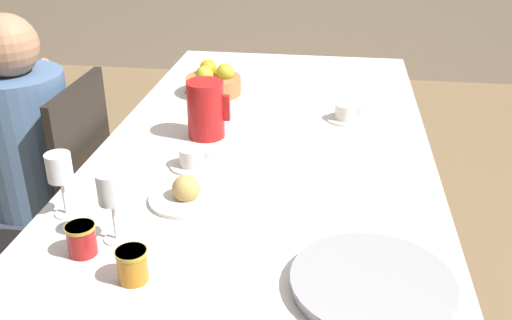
% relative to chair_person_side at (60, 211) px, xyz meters
% --- Properties ---
extents(ground_plane, '(20.00, 20.00, 0.00)m').
position_rel_chair_person_side_xyz_m(ground_plane, '(0.70, 0.16, -0.52)').
color(ground_plane, '#7F6647').
extents(dining_table, '(1.04, 1.94, 0.78)m').
position_rel_chair_person_side_xyz_m(dining_table, '(0.70, 0.16, 0.17)').
color(dining_table, silver).
rests_on(dining_table, ground_plane).
extents(chair_person_side, '(0.42, 0.42, 0.98)m').
position_rel_chair_person_side_xyz_m(chair_person_side, '(0.00, 0.00, 0.00)').
color(chair_person_side, black).
rests_on(chair_person_side, ground_plane).
extents(person_seated, '(0.39, 0.41, 1.20)m').
position_rel_chair_person_side_xyz_m(person_seated, '(-0.09, -0.03, 0.20)').
color(person_seated, '#33333D').
rests_on(person_seated, ground_plane).
extents(red_pitcher, '(0.15, 0.12, 0.19)m').
position_rel_chair_person_side_xyz_m(red_pitcher, '(0.50, 0.12, 0.36)').
color(red_pitcher, red).
rests_on(red_pitcher, dining_table).
extents(wine_glass_water, '(0.06, 0.06, 0.18)m').
position_rel_chair_person_side_xyz_m(wine_glass_water, '(0.42, -0.50, 0.39)').
color(wine_glass_water, white).
rests_on(wine_glass_water, dining_table).
extents(wine_glass_juice, '(0.06, 0.06, 0.17)m').
position_rel_chair_person_side_xyz_m(wine_glass_juice, '(0.26, -0.41, 0.39)').
color(wine_glass_juice, white).
rests_on(wine_glass_juice, dining_table).
extents(teacup_near_person, '(0.13, 0.13, 0.06)m').
position_rel_chair_person_side_xyz_m(teacup_near_person, '(0.51, -0.10, 0.29)').
color(teacup_near_person, silver).
rests_on(teacup_near_person, dining_table).
extents(teacup_across, '(0.13, 0.13, 0.06)m').
position_rel_chair_person_side_xyz_m(teacup_across, '(0.96, 0.33, 0.29)').
color(teacup_across, silver).
rests_on(teacup_across, dining_table).
extents(serving_tray, '(0.34, 0.34, 0.03)m').
position_rel_chair_person_side_xyz_m(serving_tray, '(1.01, -0.60, 0.28)').
color(serving_tray, '#9E9EA3').
rests_on(serving_tray, dining_table).
extents(bread_plate, '(0.20, 0.20, 0.07)m').
position_rel_chair_person_side_xyz_m(bread_plate, '(0.54, -0.30, 0.28)').
color(bread_plate, silver).
rests_on(bread_plate, dining_table).
extents(jam_jar_amber, '(0.07, 0.07, 0.07)m').
position_rel_chair_person_side_xyz_m(jam_jar_amber, '(0.51, -0.64, 0.30)').
color(jam_jar_amber, '#C67A1E').
rests_on(jam_jar_amber, dining_table).
extents(jam_jar_red, '(0.07, 0.07, 0.07)m').
position_rel_chair_person_side_xyz_m(jam_jar_red, '(0.37, -0.56, 0.30)').
color(jam_jar_red, '#A81E1E').
rests_on(jam_jar_red, dining_table).
extents(fruit_bowl, '(0.22, 0.22, 0.12)m').
position_rel_chair_person_side_xyz_m(fruit_bowl, '(0.44, 0.53, 0.31)').
color(fruit_bowl, '#9E6B3D').
rests_on(fruit_bowl, dining_table).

